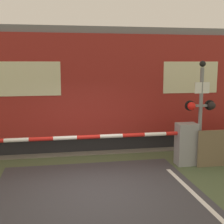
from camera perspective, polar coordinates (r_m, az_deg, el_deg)
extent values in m
plane|color=#475638|center=(7.86, -2.76, -13.95)|extent=(80.00, 80.00, 0.00)
cube|color=#666056|center=(12.04, -5.55, -5.68)|extent=(36.00, 3.20, 0.03)
cube|color=#595451|center=(11.33, -5.25, -6.28)|extent=(36.00, 0.08, 0.10)
cube|color=#595451|center=(12.72, -5.82, -4.58)|extent=(36.00, 0.08, 0.10)
cube|color=black|center=(11.96, -13.98, -4.60)|extent=(18.27, 2.34, 0.60)
cube|color=maroon|center=(11.66, -14.36, 4.99)|extent=(19.86, 2.76, 3.40)
cube|color=slate|center=(11.68, -14.72, 13.93)|extent=(19.46, 2.54, 0.24)
cube|color=beige|center=(11.23, 14.20, 6.16)|extent=(1.99, 0.02, 1.09)
cube|color=beige|center=(10.26, -14.95, 5.87)|extent=(1.99, 0.02, 1.09)
cube|color=gray|center=(9.70, 13.41, -5.73)|extent=(0.60, 0.44, 1.27)
cylinder|color=gray|center=(9.62, 13.49, -3.72)|extent=(0.16, 0.16, 0.18)
cylinder|color=red|center=(9.49, 11.67, -3.83)|extent=(0.66, 0.11, 0.11)
cylinder|color=white|center=(9.27, 7.89, -4.03)|extent=(0.66, 0.11, 0.11)
cylinder|color=red|center=(9.09, 3.95, -4.23)|extent=(0.66, 0.11, 0.11)
cylinder|color=white|center=(8.96, -0.14, -4.41)|extent=(0.66, 0.11, 0.11)
cylinder|color=red|center=(8.87, -4.33, -4.58)|extent=(0.66, 0.11, 0.11)
cylinder|color=white|center=(8.83, -8.58, -4.72)|extent=(0.66, 0.11, 0.11)
cylinder|color=red|center=(8.84, -12.85, -4.84)|extent=(0.66, 0.11, 0.11)
cylinder|color=white|center=(8.89, -17.09, -4.93)|extent=(0.66, 0.11, 0.11)
cylinder|color=gray|center=(9.56, 15.83, -0.96)|extent=(0.11, 0.11, 2.93)
cube|color=gray|center=(9.51, 15.92, 1.13)|extent=(0.74, 0.07, 0.07)
sphere|color=red|center=(9.33, 14.33, 1.05)|extent=(0.24, 0.24, 0.24)
sphere|color=black|center=(9.60, 17.72, 1.12)|extent=(0.24, 0.24, 0.24)
cylinder|color=black|center=(9.43, 14.06, 1.14)|extent=(0.30, 0.06, 0.30)
cylinder|color=black|center=(9.70, 17.42, 1.21)|extent=(0.30, 0.06, 0.30)
cube|color=white|center=(9.41, 16.17, 4.28)|extent=(0.45, 0.02, 0.32)
sphere|color=black|center=(9.42, 16.24, 8.46)|extent=(0.18, 0.18, 0.18)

